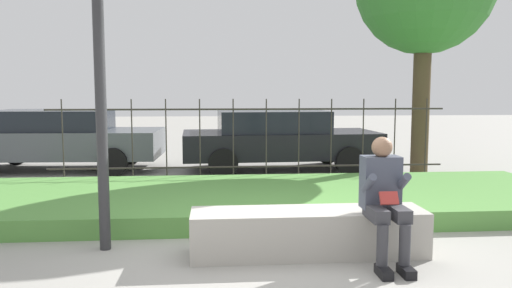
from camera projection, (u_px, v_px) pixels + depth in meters
The scene contains 8 objects.
ground_plane at pixel (278, 255), 5.32m from camera, with size 60.00×60.00×0.00m, color #9E9B93.
stone_bench at pixel (308, 235), 5.32m from camera, with size 2.50×0.59×0.49m.
person_seated_reader at pixel (384, 195), 5.00m from camera, with size 0.42×0.73×1.29m.
grass_berm at pixel (259, 199), 7.48m from camera, with size 9.48×3.00×0.26m.
iron_fence at pixel (250, 139), 9.39m from camera, with size 7.48×0.03×1.60m.
car_parked_center at pixel (278, 138), 11.02m from camera, with size 4.31×2.10×1.32m.
car_parked_left at pixel (58, 138), 11.03m from camera, with size 4.44×2.11×1.33m.
street_lamp at pixel (98, 11), 5.26m from camera, with size 0.28×0.28×4.25m.
Camera 1 is at (-0.66, -5.13, 1.74)m, focal length 35.00 mm.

